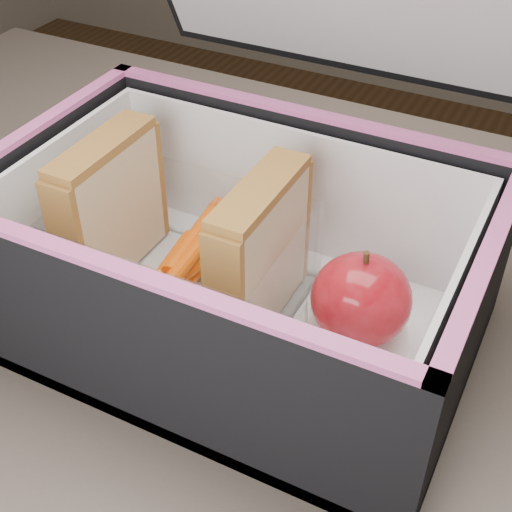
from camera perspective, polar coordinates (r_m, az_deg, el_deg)
The scene contains 8 objects.
kitchen_table at distance 0.58m, azimuth 1.39°, elevation -14.12°, with size 1.20×0.80×0.75m.
lunch_bag at distance 0.49m, azimuth -1.28°, elevation 0.74°, with size 0.33×0.32×0.32m.
plastic_tub at distance 0.52m, azimuth -5.82°, elevation 0.18°, with size 0.17×0.12×0.07m, color white, non-canonical shape.
sandwich_left at distance 0.54m, azimuth -11.62°, elevation 3.89°, with size 0.03×0.10×0.11m.
sandwich_right at distance 0.49m, azimuth 0.31°, elevation 0.17°, with size 0.03×0.10×0.11m.
carrot_sticks at distance 0.54m, azimuth -5.42°, elevation -0.42°, with size 0.04×0.14×0.03m.
paper_napkin at distance 0.51m, azimuth 8.09°, elevation -6.37°, with size 0.07×0.07×0.01m, color white.
red_apple at distance 0.48m, azimuth 8.41°, elevation -3.44°, with size 0.07×0.07×0.07m.
Camera 1 is at (0.15, -0.32, 1.13)m, focal length 50.00 mm.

